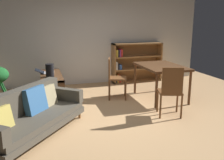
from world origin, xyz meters
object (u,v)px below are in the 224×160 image
at_px(open_laptop, 46,72).
at_px(dining_chair_far, 114,76).
at_px(fabric_couch, 30,114).
at_px(bookshelf, 134,62).
at_px(desk_speaker, 50,70).
at_px(dining_chair_near, 171,89).
at_px(media_console, 52,87).
at_px(dining_table, 161,69).

bearing_deg(open_laptop, dining_chair_far, -21.58).
xyz_separation_m(fabric_couch, dining_chair_far, (1.85, 1.42, 0.19)).
bearing_deg(bookshelf, desk_speaker, -152.74).
bearing_deg(desk_speaker, dining_chair_far, -6.55).
distance_m(fabric_couch, dining_chair_near, 2.54).
bearing_deg(open_laptop, bookshelf, 18.28).
bearing_deg(dining_chair_near, fabric_couch, -179.48).
distance_m(media_console, open_laptop, 0.39).
distance_m(open_laptop, dining_chair_near, 2.97).
xyz_separation_m(dining_chair_near, dining_chair_far, (-0.68, 1.40, -0.01)).
xyz_separation_m(open_laptop, dining_chair_near, (2.20, -2.00, -0.06)).
distance_m(desk_speaker, dining_chair_near, 2.64).
relative_size(open_laptop, bookshelf, 0.30).
bearing_deg(bookshelf, dining_chair_far, -126.02).
distance_m(dining_table, dining_chair_near, 1.15).
bearing_deg(desk_speaker, dining_chair_near, -36.43).
distance_m(open_laptop, desk_speaker, 0.46).
relative_size(fabric_couch, dining_chair_near, 2.01).
relative_size(open_laptop, dining_chair_near, 0.46).
relative_size(dining_chair_near, dining_chair_far, 1.02).
height_order(media_console, dining_chair_near, dining_chair_near).
xyz_separation_m(dining_table, dining_chair_near, (-0.35, -1.08, -0.17)).
bearing_deg(fabric_couch, dining_chair_far, 37.59).
bearing_deg(media_console, bookshelf, 22.94).
height_order(dining_chair_near, dining_chair_far, dining_chair_near).
bearing_deg(open_laptop, dining_table, -19.88).
height_order(dining_table, dining_chair_near, dining_chair_near).
height_order(open_laptop, dining_chair_far, dining_chair_far).
xyz_separation_m(open_laptop, dining_chair_far, (1.52, -0.60, -0.06)).
relative_size(media_console, open_laptop, 3.08).
height_order(media_console, desk_speaker, desk_speaker).
height_order(fabric_couch, open_laptop, fabric_couch).
relative_size(media_console, dining_chair_far, 1.46).
bearing_deg(dining_chair_far, desk_speaker, 173.45).
distance_m(fabric_couch, open_laptop, 2.07).
distance_m(desk_speaker, bookshelf, 2.81).
bearing_deg(open_laptop, dining_chair_near, -42.28).
bearing_deg(dining_table, desk_speaker, 168.86).
bearing_deg(dining_table, dining_chair_far, 162.69).
relative_size(dining_table, dining_chair_far, 1.34).
bearing_deg(bookshelf, dining_table, -90.89).
distance_m(media_console, dining_table, 2.58).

